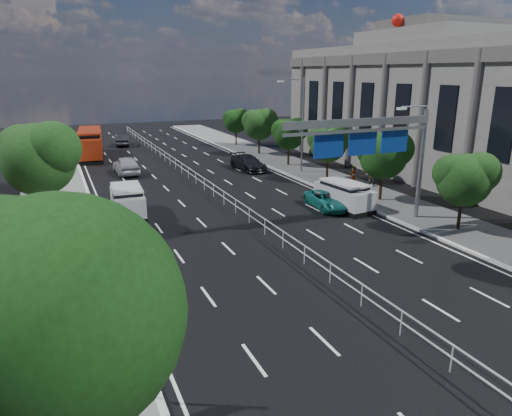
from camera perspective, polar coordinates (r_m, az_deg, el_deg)
ground at (r=18.96m, az=15.91°, el=-13.84°), size 160.00×160.00×0.00m
sidewalk_near at (r=15.45m, az=-22.46°, el=-22.02°), size 5.00×140.00×0.14m
kerb_near at (r=15.56m, az=-12.64°, el=-20.72°), size 0.25×140.00×0.15m
median_fence at (r=37.55m, az=-6.18°, el=2.80°), size 0.05×85.00×1.02m
hedge_near at (r=19.66m, az=-28.49°, el=-12.99°), size 1.00×36.00×0.44m
toilet_sign at (r=13.89m, az=-21.50°, el=-12.37°), size 1.62×0.18×4.34m
overhead_gantry at (r=28.76m, az=14.57°, el=8.46°), size 10.24×0.38×7.45m
streetlight_far at (r=44.10m, az=5.51°, el=11.04°), size 2.78×2.40×9.00m
civic_hall at (r=48.87m, az=21.92°, el=11.73°), size 14.40×36.00×14.35m
near_tree_big at (r=8.88m, az=-29.24°, el=-13.44°), size 5.72×5.33×7.71m
near_tree_back at (r=30.67m, az=-25.50°, el=5.98°), size 4.84×4.51×6.69m
far_tree_c at (r=30.00m, az=24.71°, el=3.55°), size 3.52×3.28×4.94m
far_tree_d at (r=35.25m, az=15.73°, el=6.63°), size 3.85×3.59×5.34m
far_tree_e at (r=41.26m, az=9.11°, el=8.22°), size 3.63×3.38×5.13m
far_tree_f at (r=47.68m, az=4.18°, el=9.40°), size 3.52×3.28×5.02m
far_tree_g at (r=54.34m, az=0.44°, el=10.60°), size 3.96×3.69×5.45m
far_tree_h at (r=61.26m, az=-2.50°, el=10.95°), size 3.41×3.18×4.91m
white_minivan at (r=32.25m, az=-15.76°, el=0.81°), size 2.27×4.75×2.02m
red_bus at (r=56.35m, az=-19.98°, el=7.69°), size 3.57×10.85×3.18m
near_car_silver at (r=45.87m, az=-15.93°, el=5.20°), size 2.20×5.10×1.71m
near_car_dark at (r=64.13m, az=-16.36°, el=8.15°), size 2.19×4.70×1.49m
silver_minivan at (r=33.24m, az=10.92°, el=1.56°), size 2.46×4.88×1.96m
parked_car_teal at (r=33.16m, az=8.93°, el=1.00°), size 2.43×4.60×1.23m
parked_car_dark at (r=45.85m, az=-1.00°, el=5.68°), size 2.58×5.29×1.48m
pedestrian_a at (r=39.41m, az=12.07°, el=3.89°), size 0.72×0.59×1.72m
pedestrian_b at (r=40.23m, az=14.13°, el=4.03°), size 1.03×0.92×1.74m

